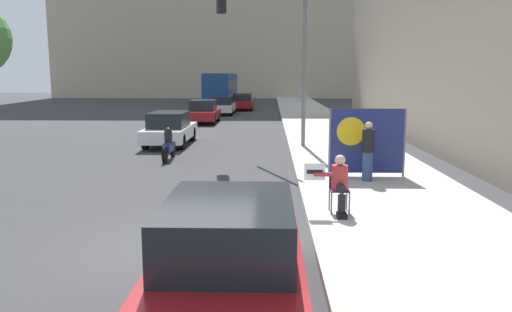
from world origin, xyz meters
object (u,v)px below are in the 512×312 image
(motorcycle_on_road, at_px, (169,146))
(car_on_road_far_lane, at_px, (243,102))
(parked_car_curbside, at_px, (230,258))
(jogger_on_sidewalk, at_px, (368,151))
(seated_protester, at_px, (339,182))
(traffic_light_pole, at_px, (276,39))
(car_on_road_midblock, at_px, (204,112))
(car_on_road_distant, at_px, (222,105))
(city_bus_on_road, at_px, (221,87))
(protest_banner, at_px, (366,141))
(car_on_road_nearest, at_px, (170,129))

(motorcycle_on_road, bearing_deg, car_on_road_far_lane, 87.42)
(parked_car_curbside, height_order, motorcycle_on_road, parked_car_curbside)
(jogger_on_sidewalk, xyz_separation_m, car_on_road_far_lane, (-5.13, 30.53, -0.25))
(seated_protester, xyz_separation_m, traffic_light_pole, (-1.24, 9.78, 3.60))
(jogger_on_sidewalk, xyz_separation_m, parked_car_curbside, (-3.16, -7.57, -0.22))
(seated_protester, relative_size, car_on_road_midblock, 0.28)
(car_on_road_distant, height_order, city_bus_on_road, city_bus_on_road)
(protest_banner, bearing_deg, parked_car_curbside, -111.54)
(car_on_road_nearest, height_order, car_on_road_distant, car_on_road_nearest)
(parked_car_curbside, bearing_deg, car_on_road_nearest, 104.03)
(protest_banner, xyz_separation_m, parked_car_curbside, (-3.23, -8.18, -0.42))
(parked_car_curbside, bearing_deg, car_on_road_midblock, 98.30)
(traffic_light_pole, bearing_deg, motorcycle_on_road, -148.34)
(seated_protester, bearing_deg, car_on_road_distant, 125.23)
(protest_banner, xyz_separation_m, car_on_road_midblock, (-7.00, 17.67, -0.44))
(traffic_light_pole, height_order, car_on_road_distant, traffic_light_pole)
(motorcycle_on_road, bearing_deg, jogger_on_sidewalk, -33.06)
(jogger_on_sidewalk, distance_m, motorcycle_on_road, 7.55)
(traffic_light_pole, relative_size, car_on_road_distant, 1.45)
(car_on_road_nearest, distance_m, car_on_road_midblock, 10.25)
(car_on_road_midblock, xyz_separation_m, motorcycle_on_road, (0.62, -14.17, -0.22))
(car_on_road_far_lane, relative_size, motorcycle_on_road, 2.31)
(seated_protester, relative_size, city_bus_on_road, 0.10)
(seated_protester, xyz_separation_m, motorcycle_on_road, (-5.09, 7.41, -0.29))
(car_on_road_midblock, xyz_separation_m, city_bus_on_road, (-0.87, 20.56, 1.12))
(traffic_light_pole, distance_m, parked_car_curbside, 14.54)
(car_on_road_nearest, bearing_deg, traffic_light_pole, -18.59)
(seated_protester, distance_m, car_on_road_distant, 29.10)
(traffic_light_pole, distance_m, car_on_road_distant, 19.62)
(car_on_road_far_lane, bearing_deg, car_on_road_midblock, -98.40)
(protest_banner, distance_m, traffic_light_pole, 7.17)
(protest_banner, xyz_separation_m, car_on_road_far_lane, (-5.19, 29.91, -0.45))
(traffic_light_pole, xyz_separation_m, motorcycle_on_road, (-3.85, -2.37, -3.89))
(jogger_on_sidewalk, relative_size, city_bus_on_road, 0.13)
(car_on_road_far_lane, bearing_deg, jogger_on_sidewalk, -80.47)
(jogger_on_sidewalk, bearing_deg, city_bus_on_road, -111.49)
(seated_protester, height_order, car_on_road_distant, car_on_road_distant)
(seated_protester, height_order, jogger_on_sidewalk, jogger_on_sidewalk)
(traffic_light_pole, bearing_deg, city_bus_on_road, 99.37)
(jogger_on_sidewalk, bearing_deg, parked_car_curbside, 34.47)
(city_bus_on_road, relative_size, motorcycle_on_road, 6.10)
(car_on_road_far_lane, bearing_deg, seated_protester, -83.43)
(parked_car_curbside, bearing_deg, motorcycle_on_road, 105.10)
(car_on_road_nearest, xyz_separation_m, car_on_road_distant, (0.59, 17.30, -0.02))
(car_on_road_distant, bearing_deg, car_on_road_midblock, -93.74)
(traffic_light_pole, height_order, motorcycle_on_road, traffic_light_pole)
(seated_protester, bearing_deg, parked_car_curbside, -89.55)
(traffic_light_pole, relative_size, car_on_road_midblock, 1.43)
(seated_protester, height_order, city_bus_on_road, city_bus_on_road)
(car_on_road_nearest, height_order, car_on_road_midblock, car_on_road_midblock)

